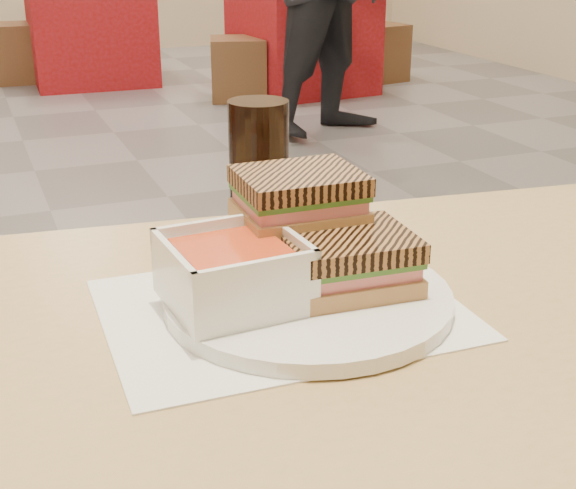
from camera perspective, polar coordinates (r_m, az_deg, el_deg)
name	(u,v)px	position (r m, az deg, el deg)	size (l,w,h in m)	color
main_table	(379,416)	(0.89, 6.42, -11.86)	(1.27, 0.84, 0.75)	tan
tray_liner	(282,309)	(0.84, -0.46, -4.56)	(0.37, 0.29, 0.00)	white
plate	(308,298)	(0.85, 1.42, -3.80)	(0.30, 0.30, 0.02)	white
soup_bowl	(233,275)	(0.81, -3.85, -2.13)	(0.14, 0.14, 0.07)	white
panini_lower	(347,261)	(0.84, 4.14, -1.16)	(0.14, 0.12, 0.06)	tan
panini_upper	(299,197)	(0.88, 0.78, 3.32)	(0.13, 0.11, 0.06)	tan
cola_glass	(259,165)	(1.05, -2.05, 5.61)	(0.08, 0.08, 0.17)	black
bg_table_1	(302,39)	(5.82, 1.01, 14.25)	(0.90, 0.90, 0.72)	maroon
bg_table_2	(90,30)	(6.32, -13.69, 14.39)	(0.88, 0.88, 0.75)	maroon
bg_chair_1l	(238,69)	(5.56, -3.50, 12.21)	(0.45, 0.45, 0.41)	brown
bg_chair_1r	(376,52)	(6.27, 6.23, 13.24)	(0.43, 0.43, 0.41)	brown
bg_chair_2l	(8,53)	(6.50, -19.03, 12.56)	(0.41, 0.41, 0.42)	brown
bg_chair_2r	(77,37)	(7.06, -14.61, 13.89)	(0.52, 0.52, 0.47)	brown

